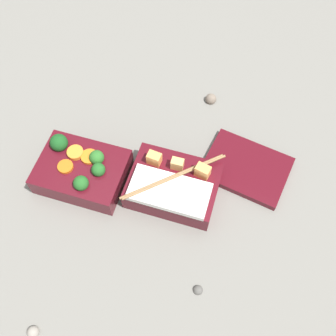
% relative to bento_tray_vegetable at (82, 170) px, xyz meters
% --- Properties ---
extents(ground_plane, '(3.00, 3.00, 0.00)m').
position_rel_bento_tray_vegetable_xyz_m(ground_plane, '(0.10, 0.02, -0.03)').
color(ground_plane, slate).
extents(bento_tray_vegetable, '(0.17, 0.13, 0.08)m').
position_rel_bento_tray_vegetable_xyz_m(bento_tray_vegetable, '(0.00, 0.00, 0.00)').
color(bento_tray_vegetable, '#510F19').
rests_on(bento_tray_vegetable, ground_plane).
extents(bento_tray_rice, '(0.17, 0.15, 0.07)m').
position_rel_bento_tray_vegetable_xyz_m(bento_tray_rice, '(0.18, 0.02, 0.00)').
color(bento_tray_rice, '#510F19').
rests_on(bento_tray_rice, ground_plane).
extents(bento_lid, '(0.19, 0.15, 0.01)m').
position_rel_bento_tray_vegetable_xyz_m(bento_lid, '(0.31, 0.11, -0.02)').
color(bento_lid, '#510F19').
rests_on(bento_lid, ground_plane).
extents(pebble_0, '(0.03, 0.03, 0.03)m').
position_rel_bento_tray_vegetable_xyz_m(pebble_0, '(0.20, 0.27, -0.02)').
color(pebble_0, '#7A6B5B').
rests_on(pebble_0, ground_plane).
extents(pebble_1, '(0.02, 0.02, 0.02)m').
position_rel_bento_tray_vegetable_xyz_m(pebble_1, '(0.03, -0.30, -0.02)').
color(pebble_1, gray).
rests_on(pebble_1, ground_plane).
extents(pebble_2, '(0.02, 0.02, 0.02)m').
position_rel_bento_tray_vegetable_xyz_m(pebble_2, '(0.28, -0.15, -0.02)').
color(pebble_2, '#595651').
rests_on(pebble_2, ground_plane).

